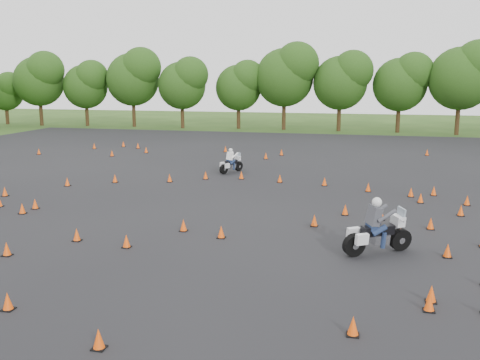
% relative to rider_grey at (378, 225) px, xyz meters
% --- Properties ---
extents(ground, '(140.00, 140.00, 0.00)m').
position_rel_rider_grey_xyz_m(ground, '(-6.12, 1.75, -1.01)').
color(ground, '#2D5119').
rests_on(ground, ground).
extents(asphalt_pad, '(62.00, 62.00, 0.00)m').
position_rel_rider_grey_xyz_m(asphalt_pad, '(-6.12, 7.75, -1.01)').
color(asphalt_pad, black).
rests_on(asphalt_pad, ground).
extents(treeline, '(87.07, 32.30, 10.58)m').
position_rel_rider_grey_xyz_m(treeline, '(-3.69, 36.75, 3.63)').
color(treeline, '#224413').
rests_on(treeline, ground).
extents(traffic_cones, '(36.21, 33.07, 0.45)m').
position_rel_rider_grey_xyz_m(traffic_cones, '(-6.00, 7.12, -0.78)').
color(traffic_cones, '#FB510A').
rests_on(traffic_cones, asphalt_pad).
extents(rider_grey, '(2.63, 2.09, 2.02)m').
position_rel_rider_grey_xyz_m(rider_grey, '(0.00, 0.00, 0.00)').
color(rider_grey, '#42434A').
rests_on(rider_grey, ground).
extents(rider_white, '(1.48, 2.08, 1.56)m').
position_rel_rider_grey_xyz_m(rider_white, '(-8.65, 14.09, -0.23)').
color(rider_white, white).
rests_on(rider_white, ground).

